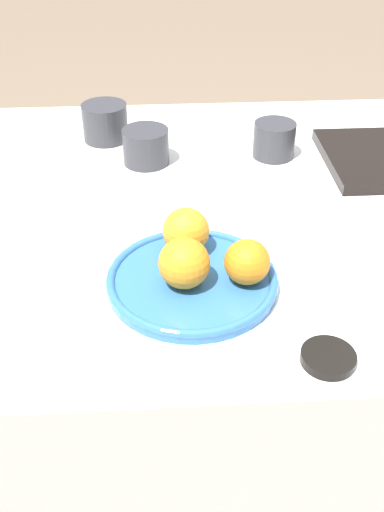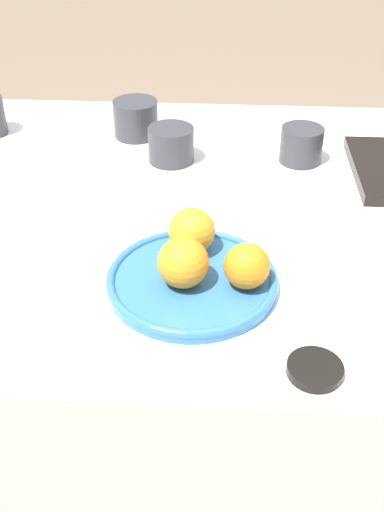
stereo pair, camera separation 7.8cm
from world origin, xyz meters
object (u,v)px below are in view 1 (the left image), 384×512
orange_1 (246,262)px  cup_2 (274,140)px  cup_3 (146,146)px  cup_1 (105,122)px  orange_0 (186,231)px  fruit_platter (192,280)px  soy_dish (328,358)px  orange_2 (184,263)px

orange_1 → cup_2: size_ratio=0.78×
orange_1 → cup_3: (-0.13, 0.38, -0.01)m
cup_1 → orange_0: bearing=-71.7°
cup_2 → cup_3: size_ratio=0.92×
fruit_platter → soy_dish: bearing=-45.3°
orange_2 → soy_dish: (0.16, -0.14, -0.04)m
orange_2 → cup_2: (0.19, 0.40, -0.01)m
cup_2 → soy_dish: cup_2 is taller
orange_0 → orange_1: bearing=-45.3°
fruit_platter → orange_0: orange_0 is taller
orange_2 → cup_1: (-0.13, 0.49, -0.01)m
cup_1 → cup_2: cup_1 is taller
cup_2 → cup_3: (-0.24, -0.01, -0.00)m
orange_0 → soy_dish: bearing=-54.5°
cup_2 → cup_3: bearing=-177.0°
orange_2 → cup_2: size_ratio=0.88×
orange_2 → orange_0: bearing=85.2°
cup_1 → cup_2: bearing=-16.4°
orange_0 → cup_2: size_ratio=0.85×
cup_2 → orange_2: bearing=-115.4°
fruit_platter → cup_3: (-0.06, 0.37, 0.02)m
orange_0 → cup_1: bearing=108.3°
orange_2 → cup_1: orange_2 is taller
orange_2 → cup_1: 0.51m
cup_3 → orange_1: bearing=-71.0°
orange_1 → orange_2: (-0.08, -0.00, 0.00)m
orange_2 → cup_2: bearing=64.6°
orange_0 → cup_2: (0.18, 0.32, -0.01)m
fruit_platter → cup_1: 0.50m
cup_1 → soy_dish: 0.69m
fruit_platter → orange_1: 0.08m
cup_2 → soy_dish: (-0.03, -0.53, -0.03)m
orange_1 → cup_2: orange_1 is taller
orange_1 → cup_2: (0.11, 0.39, -0.01)m
orange_0 → orange_1: size_ratio=1.08×
orange_0 → soy_dish: (0.15, -0.22, -0.04)m
orange_2 → fruit_platter: bearing=47.4°
fruit_platter → cup_3: bearing=99.4°
orange_2 → cup_3: (-0.05, 0.38, -0.02)m
orange_1 → cup_1: size_ratio=0.69×
fruit_platter → orange_0: (-0.00, 0.07, 0.04)m
soy_dish → cup_3: bearing=112.0°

